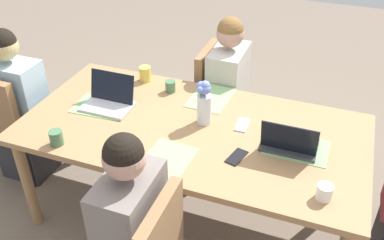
{
  "coord_description": "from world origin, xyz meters",
  "views": [
    {
      "loc": [
        -0.77,
        2.04,
        2.28
      ],
      "look_at": [
        0.0,
        0.0,
        0.8
      ],
      "focal_mm": 40.19,
      "sensor_mm": 36.0,
      "label": 1
    }
  ],
  "objects_px": {
    "chair_near_left_far": "(220,96)",
    "person_head_right_right_near": "(21,114)",
    "flower_vase": "(204,101)",
    "phone_black": "(237,157)",
    "dining_table": "(192,136)",
    "chair_head_right_right_near": "(9,120)",
    "coffee_mug_near_right": "(324,192)",
    "phone_silver": "(242,125)",
    "coffee_mug_centre_right": "(56,138)",
    "laptop_head_left_left_near": "(289,143)",
    "coffee_mug_near_left": "(145,74)",
    "coffee_mug_centre_left": "(170,86)",
    "person_near_left_far": "(227,99)",
    "laptop_head_right_right_near": "(109,100)"
  },
  "relations": [
    {
      "from": "phone_black",
      "to": "dining_table",
      "type": "bearing_deg",
      "value": -105.35
    },
    {
      "from": "coffee_mug_centre_left",
      "to": "coffee_mug_centre_right",
      "type": "xyz_separation_m",
      "value": [
        0.38,
        0.8,
        0.0
      ]
    },
    {
      "from": "chair_near_left_far",
      "to": "person_near_left_far",
      "type": "xyz_separation_m",
      "value": [
        -0.07,
        0.06,
        0.03
      ]
    },
    {
      "from": "phone_silver",
      "to": "person_near_left_far",
      "type": "bearing_deg",
      "value": -157.62
    },
    {
      "from": "coffee_mug_centre_right",
      "to": "phone_black",
      "type": "xyz_separation_m",
      "value": [
        -1.02,
        -0.25,
        -0.04
      ]
    },
    {
      "from": "laptop_head_right_right_near",
      "to": "flower_vase",
      "type": "bearing_deg",
      "value": -176.43
    },
    {
      "from": "person_head_right_right_near",
      "to": "laptop_head_right_right_near",
      "type": "height_order",
      "value": "person_head_right_right_near"
    },
    {
      "from": "flower_vase",
      "to": "coffee_mug_centre_right",
      "type": "height_order",
      "value": "flower_vase"
    },
    {
      "from": "dining_table",
      "to": "chair_head_right_right_near",
      "type": "xyz_separation_m",
      "value": [
        1.43,
        0.06,
        -0.19
      ]
    },
    {
      "from": "person_head_right_right_near",
      "to": "phone_black",
      "type": "height_order",
      "value": "person_head_right_right_near"
    },
    {
      "from": "person_near_left_far",
      "to": "phone_black",
      "type": "distance_m",
      "value": 1.04
    },
    {
      "from": "chair_head_right_right_near",
      "to": "coffee_mug_near_right",
      "type": "distance_m",
      "value": 2.3
    },
    {
      "from": "laptop_head_right_right_near",
      "to": "phone_silver",
      "type": "bearing_deg",
      "value": -174.16
    },
    {
      "from": "flower_vase",
      "to": "coffee_mug_centre_right",
      "type": "xyz_separation_m",
      "value": [
        0.73,
        0.52,
        -0.11
      ]
    },
    {
      "from": "laptop_head_left_left_near",
      "to": "coffee_mug_centre_left",
      "type": "bearing_deg",
      "value": -22.45
    },
    {
      "from": "coffee_mug_near_right",
      "to": "coffee_mug_centre_right",
      "type": "distance_m",
      "value": 1.51
    },
    {
      "from": "person_head_right_right_near",
      "to": "coffee_mug_centre_left",
      "type": "distance_m",
      "value": 1.16
    },
    {
      "from": "person_head_right_right_near",
      "to": "phone_silver",
      "type": "xyz_separation_m",
      "value": [
        -1.66,
        -0.11,
        0.23
      ]
    },
    {
      "from": "coffee_mug_near_left",
      "to": "coffee_mug_centre_left",
      "type": "xyz_separation_m",
      "value": [
        -0.24,
        0.08,
        -0.01
      ]
    },
    {
      "from": "person_head_right_right_near",
      "to": "phone_black",
      "type": "bearing_deg",
      "value": 172.98
    },
    {
      "from": "chair_head_right_right_near",
      "to": "laptop_head_left_left_near",
      "type": "relative_size",
      "value": 2.81
    },
    {
      "from": "phone_silver",
      "to": "person_head_right_right_near",
      "type": "bearing_deg",
      "value": -87.72
    },
    {
      "from": "chair_near_left_far",
      "to": "person_head_right_right_near",
      "type": "relative_size",
      "value": 0.75
    },
    {
      "from": "person_near_left_far",
      "to": "laptop_head_right_right_near",
      "type": "height_order",
      "value": "person_near_left_far"
    },
    {
      "from": "flower_vase",
      "to": "phone_black",
      "type": "relative_size",
      "value": 1.96
    },
    {
      "from": "coffee_mug_centre_left",
      "to": "phone_black",
      "type": "relative_size",
      "value": 0.54
    },
    {
      "from": "flower_vase",
      "to": "coffee_mug_near_right",
      "type": "distance_m",
      "value": 0.9
    },
    {
      "from": "person_head_right_right_near",
      "to": "flower_vase",
      "type": "distance_m",
      "value": 1.47
    },
    {
      "from": "dining_table",
      "to": "person_head_right_right_near",
      "type": "relative_size",
      "value": 1.78
    },
    {
      "from": "coffee_mug_centre_left",
      "to": "phone_black",
      "type": "distance_m",
      "value": 0.84
    },
    {
      "from": "coffee_mug_near_left",
      "to": "coffee_mug_centre_right",
      "type": "distance_m",
      "value": 0.89
    },
    {
      "from": "chair_head_right_right_near",
      "to": "coffee_mug_near_right",
      "type": "relative_size",
      "value": 11.13
    },
    {
      "from": "coffee_mug_centre_left",
      "to": "person_near_left_far",
      "type": "bearing_deg",
      "value": -126.34
    },
    {
      "from": "laptop_head_left_left_near",
      "to": "laptop_head_right_right_near",
      "type": "relative_size",
      "value": 1.0
    },
    {
      "from": "dining_table",
      "to": "laptop_head_left_left_near",
      "type": "xyz_separation_m",
      "value": [
        -0.6,
        0.02,
        0.11
      ]
    },
    {
      "from": "coffee_mug_near_right",
      "to": "phone_silver",
      "type": "xyz_separation_m",
      "value": [
        0.55,
        -0.48,
        -0.04
      ]
    },
    {
      "from": "coffee_mug_near_right",
      "to": "phone_silver",
      "type": "bearing_deg",
      "value": -41.11
    },
    {
      "from": "chair_head_right_right_near",
      "to": "person_head_right_right_near",
      "type": "xyz_separation_m",
      "value": [
        -0.06,
        -0.07,
        0.03
      ]
    },
    {
      "from": "coffee_mug_centre_right",
      "to": "chair_near_left_far",
      "type": "bearing_deg",
      "value": -115.69
    },
    {
      "from": "flower_vase",
      "to": "person_near_left_far",
      "type": "bearing_deg",
      "value": -86.27
    },
    {
      "from": "coffee_mug_centre_left",
      "to": "coffee_mug_near_right",
      "type": "bearing_deg",
      "value": 147.97
    },
    {
      "from": "laptop_head_right_right_near",
      "to": "coffee_mug_centre_right",
      "type": "xyz_separation_m",
      "value": [
        0.08,
        0.48,
        0.0
      ]
    },
    {
      "from": "dining_table",
      "to": "coffee_mug_centre_right",
      "type": "height_order",
      "value": "coffee_mug_centre_right"
    },
    {
      "from": "person_head_right_right_near",
      "to": "coffee_mug_centre_left",
      "type": "relative_size",
      "value": 14.72
    },
    {
      "from": "dining_table",
      "to": "person_near_left_far",
      "type": "xyz_separation_m",
      "value": [
        -0.01,
        -0.76,
        -0.16
      ]
    },
    {
      "from": "chair_near_left_far",
      "to": "person_near_left_far",
      "type": "relative_size",
      "value": 0.75
    },
    {
      "from": "laptop_head_left_left_near",
      "to": "chair_head_right_right_near",
      "type": "bearing_deg",
      "value": 1.18
    },
    {
      "from": "dining_table",
      "to": "laptop_head_right_right_near",
      "type": "xyz_separation_m",
      "value": [
        0.6,
        -0.03,
        0.11
      ]
    },
    {
      "from": "coffee_mug_near_right",
      "to": "phone_silver",
      "type": "height_order",
      "value": "coffee_mug_near_right"
    },
    {
      "from": "phone_silver",
      "to": "laptop_head_left_left_near",
      "type": "bearing_deg",
      "value": 64.39
    }
  ]
}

